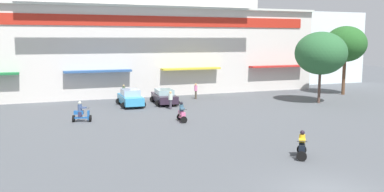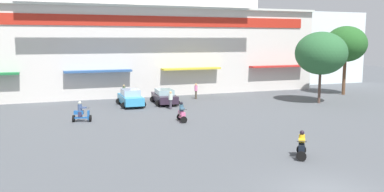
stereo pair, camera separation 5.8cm
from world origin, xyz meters
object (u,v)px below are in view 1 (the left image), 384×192
at_px(scooter_rider_2, 182,114).
at_px(pedestrian_0, 171,99).
at_px(scooter_rider_1, 302,146).
at_px(pedestrian_2, 124,91).
at_px(pedestrian_1, 196,90).
at_px(plaza_tree_1, 321,53).
at_px(parked_car_0, 130,98).
at_px(scooter_rider_0, 81,113).
at_px(plaza_tree_3, 345,44).
at_px(parked_car_1, 164,96).

height_order(scooter_rider_2, pedestrian_0, pedestrian_0).
distance_m(scooter_rider_1, pedestrian_0, 17.08).
xyz_separation_m(scooter_rider_1, scooter_rider_2, (-2.78, 11.33, 0.02)).
bearing_deg(pedestrian_2, pedestrian_1, -15.23).
relative_size(plaza_tree_1, parked_car_0, 1.58).
height_order(scooter_rider_0, pedestrian_1, pedestrian_1).
distance_m(plaza_tree_3, pedestrian_0, 22.17).
bearing_deg(parked_car_0, pedestrian_0, -45.41).
relative_size(plaza_tree_3, pedestrian_1, 4.67).
bearing_deg(scooter_rider_2, plaza_tree_1, 13.90).
bearing_deg(scooter_rider_0, plaza_tree_3, 10.37).
height_order(parked_car_1, scooter_rider_1, scooter_rider_1).
xyz_separation_m(plaza_tree_3, scooter_rider_1, (-19.64, -19.40, -5.12)).
height_order(plaza_tree_3, pedestrian_2, plaza_tree_3).
xyz_separation_m(plaza_tree_3, pedestrian_2, (-24.30, 4.73, -4.79)).
bearing_deg(parked_car_0, plaza_tree_3, -1.44).
bearing_deg(pedestrian_1, pedestrian_2, 164.77).
xyz_separation_m(scooter_rider_2, pedestrian_2, (-1.87, 12.80, 0.31)).
bearing_deg(pedestrian_2, parked_car_0, -92.99).
bearing_deg(plaza_tree_3, scooter_rider_2, -160.21).
bearing_deg(plaza_tree_3, pedestrian_2, 168.99).
bearing_deg(scooter_rider_0, pedestrian_0, 20.23).
height_order(plaza_tree_3, scooter_rider_0, plaza_tree_3).
distance_m(parked_car_1, scooter_rider_2, 8.90).
xyz_separation_m(scooter_rider_2, pedestrian_0, (0.92, 5.64, 0.31)).
xyz_separation_m(parked_car_1, pedestrian_0, (-0.38, -3.16, 0.20)).
relative_size(scooter_rider_0, pedestrian_0, 0.96).
relative_size(plaza_tree_3, scooter_rider_0, 4.88).
xyz_separation_m(scooter_rider_0, pedestrian_1, (12.59, 8.17, 0.30)).
bearing_deg(scooter_rider_2, pedestrian_0, 80.76).
xyz_separation_m(parked_car_1, scooter_rider_0, (-8.49, -6.15, -0.08)).
xyz_separation_m(parked_car_0, pedestrian_2, (0.21, 4.11, 0.14)).
height_order(plaza_tree_1, pedestrian_1, plaza_tree_1).
bearing_deg(plaza_tree_1, scooter_rider_1, -130.50).
relative_size(plaza_tree_3, pedestrian_0, 4.69).
height_order(parked_car_0, pedestrian_2, pedestrian_2).
distance_m(plaza_tree_1, pedestrian_2, 20.18).
distance_m(plaza_tree_3, parked_car_1, 21.72).
distance_m(parked_car_0, pedestrian_2, 4.12).
bearing_deg(parked_car_1, scooter_rider_0, -144.08).
xyz_separation_m(pedestrian_0, pedestrian_1, (4.47, 5.18, 0.02)).
distance_m(plaza_tree_3, scooter_rider_0, 30.53).
bearing_deg(pedestrian_2, scooter_rider_0, -117.68).
bearing_deg(parked_car_1, pedestrian_1, 26.22).
bearing_deg(plaza_tree_3, parked_car_0, 178.56).
height_order(plaza_tree_3, parked_car_1, plaza_tree_3).
relative_size(plaza_tree_3, scooter_rider_2, 5.05).
bearing_deg(plaza_tree_1, scooter_rider_0, -176.87).
height_order(plaza_tree_3, scooter_rider_2, plaza_tree_3).
relative_size(scooter_rider_1, pedestrian_1, 0.91).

